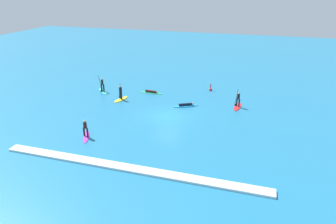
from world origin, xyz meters
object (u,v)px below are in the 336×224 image
at_px(surfer_on_yellow_board, 121,96).
at_px(surfer_on_blue_board, 186,105).
at_px(surfer_on_purple_board, 86,132).
at_px(marker_buoy, 211,89).
at_px(surfer_on_green_board, 151,92).
at_px(surfer_on_teal_board, 103,88).
at_px(surfer_on_red_board, 238,103).

bearing_deg(surfer_on_yellow_board, surfer_on_blue_board, -75.61).
height_order(surfer_on_purple_board, marker_buoy, surfer_on_purple_board).
bearing_deg(surfer_on_yellow_board, surfer_on_green_board, -25.24).
distance_m(surfer_on_yellow_board, marker_buoy, 11.96).
bearing_deg(surfer_on_teal_board, surfer_on_green_board, 57.94).
bearing_deg(surfer_on_purple_board, marker_buoy, -53.21).
relative_size(surfer_on_purple_board, surfer_on_teal_board, 1.01).
height_order(surfer_on_red_board, surfer_on_green_board, surfer_on_red_board).
height_order(surfer_on_blue_board, surfer_on_red_board, surfer_on_red_board).
distance_m(surfer_on_purple_board, surfer_on_blue_board, 12.38).
distance_m(surfer_on_yellow_board, surfer_on_green_board, 4.38).
relative_size(surfer_on_purple_board, surfer_on_yellow_board, 0.99).
xyz_separation_m(surfer_on_purple_board, surfer_on_red_board, (12.84, 11.69, -0.11)).
bearing_deg(surfer_on_teal_board, surfer_on_yellow_board, 15.86).
bearing_deg(marker_buoy, surfer_on_purple_board, -118.09).
xyz_separation_m(surfer_on_red_board, surfer_on_green_board, (-11.23, 1.70, -0.31)).
distance_m(surfer_on_red_board, marker_buoy, 6.32).
bearing_deg(surfer_on_teal_board, surfer_on_red_board, 44.75).
bearing_deg(marker_buoy, surfer_on_blue_board, -105.60).
distance_m(surfer_on_blue_board, surfer_on_green_board, 6.34).
bearing_deg(surfer_on_teal_board, surfer_on_purple_board, -22.79).
bearing_deg(surfer_on_purple_board, surfer_on_green_board, -31.98).
relative_size(surfer_on_red_board, surfer_on_green_board, 0.87).
distance_m(surfer_on_purple_board, surfer_on_green_board, 13.50).
distance_m(surfer_on_teal_board, surfer_on_green_board, 6.45).
height_order(surfer_on_yellow_board, surfer_on_green_board, surfer_on_yellow_board).
bearing_deg(surfer_on_purple_board, surfer_on_red_board, -72.80).
xyz_separation_m(surfer_on_teal_board, surfer_on_green_board, (6.30, 1.34, -0.32)).
xyz_separation_m(surfer_on_purple_board, surfer_on_green_board, (1.61, 13.39, -0.42)).
xyz_separation_m(surfer_on_green_board, marker_buoy, (7.25, 3.20, 0.04)).
distance_m(surfer_on_purple_board, surfer_on_red_board, 17.36).
height_order(surfer_on_yellow_board, marker_buoy, surfer_on_yellow_board).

